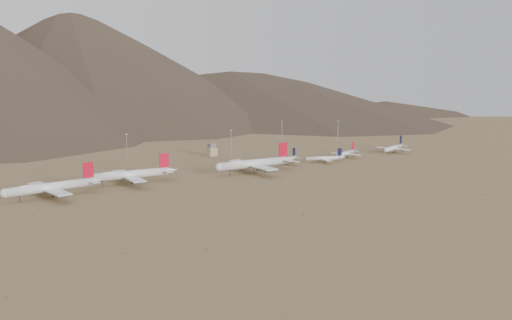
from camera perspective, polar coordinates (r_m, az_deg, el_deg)
ground at (r=428.69m, az=0.62°, el=-1.89°), size 3000.00×3000.00×0.00m
widebody_west at (r=388.04m, az=-19.81°, el=-2.55°), size 67.77×52.36×20.14m
widebody_centre at (r=418.14m, az=-12.46°, el=-1.41°), size 68.07×52.69×20.24m
widebody_east at (r=451.91m, az=-0.21°, el=-0.34°), size 75.14×57.75×22.31m
narrowbody_a at (r=493.48m, az=2.97°, el=0.04°), size 37.72×28.13×12.95m
narrowbody_b at (r=505.97m, az=6.96°, el=0.19°), size 35.83×26.85×12.43m
narrowbody_c at (r=536.63m, az=9.03°, el=0.68°), size 38.53×28.84×13.33m
narrowbody_d at (r=578.14m, az=13.65°, el=1.20°), size 45.42×33.83×15.55m
control_tower at (r=542.42m, az=-4.45°, el=0.96°), size 8.00×8.00×12.00m
mast_west at (r=512.19m, az=-12.80°, el=1.28°), size 2.00×0.60×25.70m
mast_centre at (r=535.93m, az=-2.51°, el=1.84°), size 2.00×0.60×25.70m
mast_east at (r=625.02m, az=2.61°, el=2.86°), size 2.00×0.60×25.70m
mast_far_east at (r=642.51m, az=8.19°, el=2.95°), size 2.00×0.60×25.70m
desert_scrub at (r=357.66m, az=7.57°, el=-4.12°), size 448.74×157.37×0.88m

